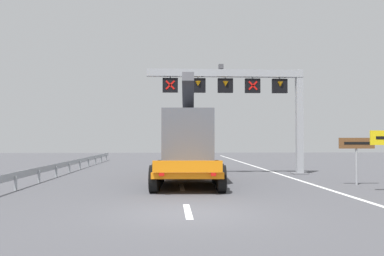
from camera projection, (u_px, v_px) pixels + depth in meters
ground at (187, 213)px, 12.01m from camera, size 112.00×112.00×0.00m
lane_markings at (177, 168)px, 31.19m from camera, size 0.20×53.02×0.01m
edge_line_right at (285, 176)px, 24.31m from camera, size 0.20×63.00×0.01m
overhead_lane_gantry at (245, 90)px, 25.63m from camera, size 9.81×0.90×6.71m
heavy_haul_truck_orange at (188, 142)px, 24.04m from camera, size 3.61×14.16×5.30m
tourist_info_sign_brown at (357, 149)px, 19.53m from camera, size 1.70×0.15×2.20m
guardrail_left at (69, 164)px, 26.72m from camera, size 0.13×34.18×0.76m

